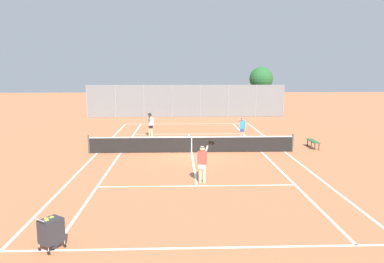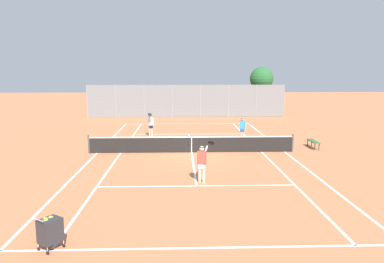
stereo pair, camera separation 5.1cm
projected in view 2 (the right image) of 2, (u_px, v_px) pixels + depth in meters
name	position (u px, v px, depth m)	size (l,w,h in m)	color
ground_plane	(192.00, 153.00, 21.86)	(120.00, 120.00, 0.00)	#C67047
court_line_markings	(192.00, 152.00, 21.86)	(11.10, 23.90, 0.01)	white
tennis_net	(192.00, 144.00, 21.78)	(12.00, 0.10, 1.07)	#474C47
ball_cart	(50.00, 230.00, 9.99)	(0.74, 0.78, 0.96)	#2D2D33
player_near_side	(202.00, 161.00, 15.88)	(0.84, 0.69, 1.77)	beige
player_far_left	(151.00, 124.00, 27.01)	(0.43, 0.90, 1.77)	beige
player_far_right	(242.00, 127.00, 25.39)	(0.53, 0.47, 1.60)	#D8A884
loose_tennis_ball_0	(39.00, 227.00, 11.42)	(0.07, 0.07, 0.07)	#D1DB33
loose_tennis_ball_1	(242.00, 144.00, 24.30)	(0.07, 0.07, 0.07)	#D1DB33
courtside_bench	(313.00, 142.00, 23.04)	(0.36, 1.50, 0.47)	#2D6638
back_fence	(186.00, 101.00, 38.17)	(20.19, 0.08, 3.31)	gray
tree_behind_left	(262.00, 79.00, 41.75)	(2.61, 2.61, 5.12)	brown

